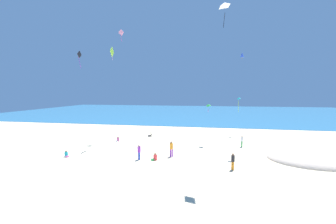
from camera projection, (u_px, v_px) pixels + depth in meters
ground_plane at (173, 141)px, 26.48m from camera, size 120.00×120.00×0.00m
ocean_water at (191, 112)px, 67.02m from camera, size 120.00×60.00×0.05m
dune_mound at (311, 160)px, 18.98m from camera, size 7.87×5.51×1.82m
beach_chair_near_camera at (150, 135)px, 29.50m from camera, size 0.76×0.76×0.55m
person_0 at (171, 148)px, 19.99m from camera, size 0.35×0.35×1.62m
person_1 at (233, 160)px, 16.59m from camera, size 0.39×0.39×1.45m
person_2 at (242, 140)px, 23.65m from camera, size 0.38×0.38×1.41m
person_3 at (139, 151)px, 19.11m from camera, size 0.42×0.42×1.51m
person_4 at (118, 140)px, 26.41m from camera, size 0.42×0.59×0.67m
person_5 at (66, 154)px, 20.06m from camera, size 0.59×0.52×0.66m
person_6 at (155, 158)px, 19.02m from camera, size 0.66×0.53×0.73m
kite_green at (208, 105)px, 24.40m from camera, size 0.78×0.80×1.09m
kite_teal at (238, 99)px, 19.75m from camera, size 0.42×0.47×1.54m
kite_white at (225, 5)px, 14.44m from camera, size 0.95×0.98×1.79m
kite_pink at (121, 33)px, 26.95m from camera, size 0.85×0.20×1.66m
kite_lime at (112, 52)px, 23.79m from camera, size 0.15×1.20×1.59m
kite_black at (79, 55)px, 18.09m from camera, size 0.24×0.65×1.61m
kite_blue at (242, 55)px, 31.21m from camera, size 0.73×0.73×1.04m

